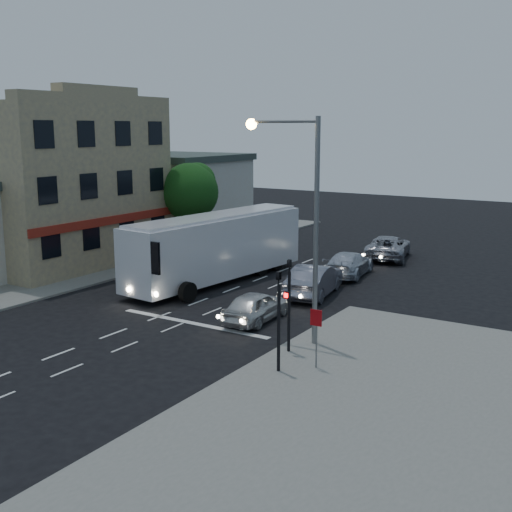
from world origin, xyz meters
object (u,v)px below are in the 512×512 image
Objects in this scene: car_sedan_b at (349,264)px; traffic_signal_main at (289,294)px; streetlight at (302,204)px; car_suv at (256,306)px; tour_bus at (217,246)px; street_tree at (190,189)px; regulatory_sign at (316,329)px; car_sedan_c at (388,247)px; car_sedan_a at (314,280)px; traffic_signal_side at (279,309)px.

traffic_signal_main is (3.54, -13.70, 1.69)m from car_sedan_b.
streetlight is (3.29, -12.28, 5.01)m from car_sedan_b.
car_sedan_b reaches higher than car_suv.
tour_bus is 9.11m from street_tree.
regulatory_sign is 0.35× the size of street_tree.
car_sedan_a is at bearing 78.16° from car_sedan_c.
traffic_signal_side is at bearing -136.08° from regulatory_sign.
streetlight reaches higher than traffic_signal_side.
car_suv is 10.68m from car_sedan_b.
traffic_signal_side is 0.46× the size of streetlight.
car_sedan_a is at bearing 112.55° from streetlight.
traffic_signal_main is (3.19, -8.48, 1.58)m from car_sedan_a.
traffic_signal_side reaches higher than car_sedan_b.
car_sedan_a is 1.02× the size of car_sedan_b.
traffic_signal_main is at bearing 100.69° from car_sedan_a.
tour_bus is at bearing 49.98° from car_sedan_c.
car_suv is at bearing 77.89° from car_sedan_a.
street_tree is at bearing -10.20° from car_sedan_b.
tour_bus is 8.01m from car_sedan_b.
tour_bus is 14.37m from traffic_signal_side.
streetlight is (3.14, -1.60, 5.03)m from car_suv.
car_sedan_a is at bearing -24.56° from street_tree.
car_sedan_b is 0.56× the size of streetlight.
car_sedan_b is at bearing 109.61° from regulatory_sign.
streetlight reaches higher than regulatory_sign.
streetlight reaches higher than street_tree.
car_sedan_c is 0.90× the size of street_tree.
car_sedan_a is 14.35m from street_tree.
tour_bus reaches higher than car_sedan_a.
tour_bus reaches higher than regulatory_sign.
car_sedan_b is 16.33m from traffic_signal_side.
car_sedan_c is 14.10m from street_tree.
traffic_signal_main is 2.10m from traffic_signal_side.
street_tree reaches higher than car_sedan_c.
car_sedan_a is 11.42m from car_sedan_c.
traffic_signal_main reaches higher than car_sedan_c.
car_sedan_a is 0.56× the size of streetlight.
traffic_signal_main is at bearing -42.03° from street_tree.
car_sedan_c is at bearing -98.66° from car_sedan_a.
traffic_signal_main is at bearing 135.25° from car_suv.
streetlight is at bearing 149.91° from car_suv.
streetlight is at bearing 105.70° from traffic_signal_side.
street_tree is at bearing -45.20° from car_suv.
car_sedan_b is 1.22× the size of traffic_signal_side.
car_sedan_a is 10.70m from regulatory_sign.
traffic_signal_side is at bearing -44.50° from street_tree.
car_sedan_a is 0.91× the size of car_sedan_c.
streetlight is (9.06, -6.89, 3.63)m from tour_bus.
streetlight is (2.93, -7.06, 4.90)m from car_sedan_a.
traffic_signal_main and traffic_signal_side have the same top height.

